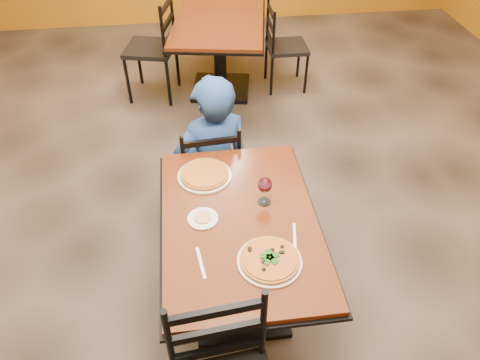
{
  "coord_description": "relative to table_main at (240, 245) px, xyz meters",
  "views": [
    {
      "loc": [
        -0.21,
        -2.13,
        2.47
      ],
      "look_at": [
        0.03,
        -0.3,
        0.85
      ],
      "focal_mm": 34.19,
      "sensor_mm": 36.0,
      "label": 1
    }
  ],
  "objects": [
    {
      "name": "floor",
      "position": [
        0.0,
        0.5,
        -0.56
      ],
      "size": [
        7.0,
        8.0,
        0.01
      ],
      "primitive_type": "cube",
      "color": "black",
      "rests_on": "ground"
    },
    {
      "name": "table_main",
      "position": [
        0.0,
        0.0,
        0.0
      ],
      "size": [
        0.83,
        1.23,
        0.75
      ],
      "color": "#631E0F",
      "rests_on": "floor"
    },
    {
      "name": "table_second",
      "position": [
        0.14,
        2.63,
        0.0
      ],
      "size": [
        1.08,
        1.42,
        0.75
      ],
      "rotation": [
        0.0,
        0.0,
        -0.17
      ],
      "color": "#631E0F",
      "rests_on": "floor"
    },
    {
      "name": "chair_main_far",
      "position": [
        -0.11,
        0.81,
        -0.12
      ],
      "size": [
        0.42,
        0.42,
        0.87
      ],
      "primitive_type": null,
      "rotation": [
        0.0,
        0.0,
        3.22
      ],
      "color": "black",
      "rests_on": "floor"
    },
    {
      "name": "chair_second_left",
      "position": [
        -0.55,
        2.63,
        -0.06
      ],
      "size": [
        0.54,
        0.54,
        1.0
      ],
      "primitive_type": null,
      "rotation": [
        0.0,
        0.0,
        -1.81
      ],
      "color": "black",
      "rests_on": "floor"
    },
    {
      "name": "chair_second_right",
      "position": [
        0.82,
        2.63,
        -0.12
      ],
      "size": [
        0.4,
        0.4,
        0.87
      ],
      "primitive_type": null,
      "rotation": [
        0.0,
        0.0,
        1.56
      ],
      "color": "black",
      "rests_on": "floor"
    },
    {
      "name": "diner",
      "position": [
        -0.07,
        0.9,
        -0.01
      ],
      "size": [
        0.64,
        0.51,
        1.1
      ],
      "primitive_type": "imported",
      "rotation": [
        0.0,
        0.0,
        3.42
      ],
      "color": "navy",
      "rests_on": "floor"
    },
    {
      "name": "plate_main",
      "position": [
        0.1,
        -0.29,
        0.2
      ],
      "size": [
        0.31,
        0.31,
        0.01
      ],
      "primitive_type": "cylinder",
      "color": "white",
      "rests_on": "table_main"
    },
    {
      "name": "pizza_main",
      "position": [
        0.1,
        -0.29,
        0.21
      ],
      "size": [
        0.28,
        0.28,
        0.02
      ],
      "primitive_type": "cylinder",
      "color": "maroon",
      "rests_on": "plate_main"
    },
    {
      "name": "plate_far",
      "position": [
        -0.16,
        0.37,
        0.2
      ],
      "size": [
        0.31,
        0.31,
        0.01
      ],
      "primitive_type": "cylinder",
      "color": "white",
      "rests_on": "table_main"
    },
    {
      "name": "pizza_far",
      "position": [
        -0.16,
        0.37,
        0.21
      ],
      "size": [
        0.28,
        0.28,
        0.02
      ],
      "primitive_type": "cylinder",
      "color": "orange",
      "rests_on": "plate_far"
    },
    {
      "name": "side_plate",
      "position": [
        -0.19,
        0.03,
        0.2
      ],
      "size": [
        0.16,
        0.16,
        0.01
      ],
      "primitive_type": "cylinder",
      "color": "white",
      "rests_on": "table_main"
    },
    {
      "name": "dip",
      "position": [
        -0.19,
        0.03,
        0.21
      ],
      "size": [
        0.09,
        0.09,
        0.01
      ],
      "primitive_type": "cylinder",
      "color": "tan",
      "rests_on": "side_plate"
    },
    {
      "name": "wine_glass",
      "position": [
        0.15,
        0.12,
        0.28
      ],
      "size": [
        0.08,
        0.08,
        0.18
      ],
      "primitive_type": null,
      "color": "white",
      "rests_on": "table_main"
    },
    {
      "name": "fork",
      "position": [
        -0.22,
        -0.25,
        0.2
      ],
      "size": [
        0.04,
        0.19,
        0.0
      ],
      "primitive_type": "cube",
      "rotation": [
        0.0,
        0.0,
        0.14
      ],
      "color": "silver",
      "rests_on": "table_main"
    },
    {
      "name": "knife",
      "position": [
        0.25,
        -0.17,
        0.2
      ],
      "size": [
        0.05,
        0.21,
        0.0
      ],
      "primitive_type": "cube",
      "rotation": [
        0.0,
        0.0,
        -0.18
      ],
      "color": "silver",
      "rests_on": "table_main"
    }
  ]
}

